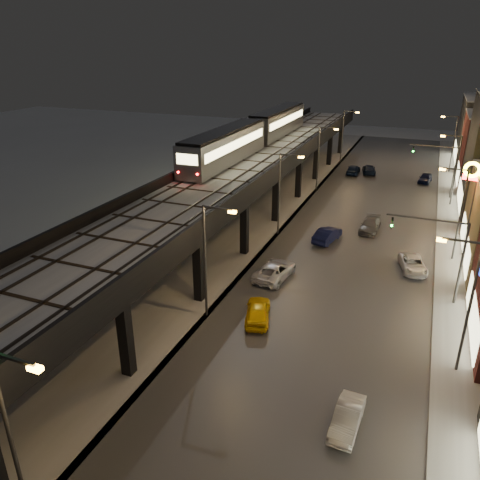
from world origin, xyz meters
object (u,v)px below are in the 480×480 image
(car_onc_red, at_px, (425,178))
(car_far_white, at_px, (353,170))
(car_onc_white, at_px, (370,226))
(car_near_white, at_px, (327,235))
(subway_train, at_px, (255,132))
(car_onc_dark, at_px, (413,265))
(car_taxi, at_px, (258,311))
(car_onc_silver, at_px, (347,419))
(car_mid_silver, at_px, (275,271))
(car_mid_dark, at_px, (369,170))

(car_onc_red, bearing_deg, car_far_white, -177.43)
(car_far_white, height_order, car_onc_red, car_far_white)
(car_onc_white, bearing_deg, car_near_white, -126.39)
(subway_train, relative_size, car_onc_dark, 8.69)
(car_onc_white, bearing_deg, car_far_white, 105.86)
(subway_train, bearing_deg, car_near_white, -45.88)
(car_near_white, xyz_separation_m, car_onc_dark, (8.78, -3.89, -0.12))
(car_taxi, height_order, car_onc_red, car_taxi)
(subway_train, xyz_separation_m, car_onc_silver, (19.84, -39.11, -7.86))
(car_mid_silver, relative_size, car_onc_red, 1.32)
(car_taxi, height_order, car_near_white, car_taxi)
(car_near_white, xyz_separation_m, car_onc_silver, (6.57, -25.43, -0.11))
(car_mid_silver, height_order, car_onc_white, car_mid_silver)
(car_near_white, distance_m, car_onc_dark, 9.61)
(car_far_white, bearing_deg, car_taxi, 90.06)
(car_mid_dark, height_order, car_far_white, car_far_white)
(car_far_white, bearing_deg, car_near_white, 93.54)
(car_onc_dark, height_order, car_onc_red, car_onc_red)
(subway_train, bearing_deg, car_onc_white, -27.69)
(car_far_white, bearing_deg, car_onc_silver, 98.50)
(car_onc_dark, bearing_deg, car_taxi, -142.34)
(subway_train, height_order, car_taxi, subway_train)
(subway_train, relative_size, car_onc_red, 9.59)
(car_taxi, relative_size, car_onc_silver, 1.16)
(car_near_white, relative_size, car_mid_silver, 0.84)
(car_taxi, distance_m, car_onc_silver, 11.68)
(car_onc_silver, bearing_deg, car_mid_dark, 99.22)
(car_onc_silver, distance_m, car_onc_white, 30.29)
(car_mid_silver, bearing_deg, subway_train, -59.06)
(car_onc_red, bearing_deg, car_mid_silver, -99.15)
(car_near_white, bearing_deg, car_onc_dark, 168.11)
(car_mid_dark, height_order, car_onc_white, car_mid_dark)
(car_far_white, relative_size, car_onc_silver, 1.17)
(car_onc_dark, bearing_deg, car_near_white, 141.95)
(car_mid_dark, bearing_deg, car_onc_white, 87.33)
(car_onc_white, xyz_separation_m, car_onc_red, (5.02, 23.37, 0.01))
(car_mid_silver, xyz_separation_m, car_onc_silver, (9.13, -15.38, -0.11))
(car_onc_dark, xyz_separation_m, car_onc_white, (-4.99, 8.62, 0.06))
(car_near_white, relative_size, car_mid_dark, 0.94)
(car_onc_white, bearing_deg, subway_train, 154.66)
(car_mid_dark, xyz_separation_m, car_onc_red, (8.57, -2.16, -0.00))
(car_onc_white, height_order, car_onc_red, car_onc_red)
(car_mid_dark, xyz_separation_m, car_onc_silver, (6.32, -55.69, -0.06))
(car_onc_red, bearing_deg, car_mid_dark, 173.30)
(car_far_white, bearing_deg, car_onc_white, 103.02)
(car_near_white, xyz_separation_m, car_mid_dark, (0.25, 30.26, -0.05))
(car_onc_white, bearing_deg, car_onc_red, 80.22)
(car_far_white, bearing_deg, car_onc_red, 174.63)
(car_near_white, bearing_deg, car_onc_white, -116.71)
(car_onc_dark, bearing_deg, car_onc_white, 105.91)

